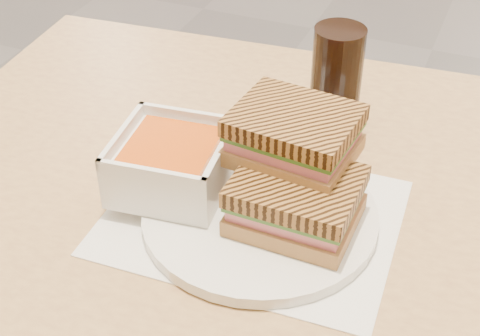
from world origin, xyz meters
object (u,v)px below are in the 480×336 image
at_px(soup_bowl, 172,165).
at_px(cola_glass, 336,79).
at_px(plate, 260,215).
at_px(main_table, 354,265).
at_px(panini_lower, 296,201).

relative_size(soup_bowl, cola_glass, 0.98).
bearing_deg(cola_glass, plate, -94.77).
xyz_separation_m(main_table, plate, (-0.10, -0.09, 0.12)).
relative_size(plate, panini_lower, 2.00).
height_order(main_table, cola_glass, cola_glass).
xyz_separation_m(main_table, cola_glass, (-0.08, 0.14, 0.19)).
distance_m(plate, cola_glass, 0.24).
xyz_separation_m(panini_lower, cola_glass, (-0.02, 0.23, 0.03)).
relative_size(soup_bowl, panini_lower, 1.04).
height_order(plate, cola_glass, cola_glass).
bearing_deg(soup_bowl, main_table, 21.34).
bearing_deg(panini_lower, plate, 176.90).
bearing_deg(main_table, panini_lower, -123.08).
relative_size(main_table, cola_glass, 8.64).
relative_size(main_table, panini_lower, 9.23).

